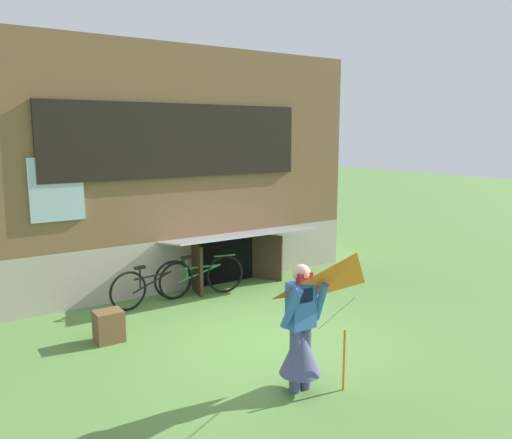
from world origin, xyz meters
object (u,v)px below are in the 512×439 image
object	(u,v)px
kite	(355,293)
bicycle_green	(200,276)
bicycle_black	(152,285)
wooden_crate	(109,326)
person	(301,338)

from	to	relation	value
kite	bicycle_green	world-z (taller)	kite
bicycle_green	bicycle_black	size ratio (longest dim) A/B	1.05
kite	bicycle_black	bearing A→B (deg)	97.53
kite	bicycle_black	distance (m)	4.76
bicycle_green	wooden_crate	xyz separation A→B (m)	(-2.19, -1.23, -0.15)
person	bicycle_black	distance (m)	4.06
kite	wooden_crate	size ratio (longest dim) A/B	3.53
person	wooden_crate	xyz separation A→B (m)	(-1.50, 2.80, -0.43)
person	bicycle_green	size ratio (longest dim) A/B	0.90
person	bicycle_green	xyz separation A→B (m)	(0.69, 4.03, -0.28)
bicycle_black	wooden_crate	xyz separation A→B (m)	(-1.21, -1.24, -0.14)
kite	bicycle_black	size ratio (longest dim) A/B	1.00
bicycle_green	kite	bearing A→B (deg)	-83.84
bicycle_green	wooden_crate	distance (m)	2.51
bicycle_green	bicycle_black	xyz separation A→B (m)	(-0.98, 0.01, -0.02)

